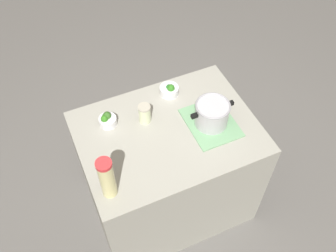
{
  "coord_description": "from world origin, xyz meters",
  "views": [
    {
      "loc": [
        0.57,
        1.27,
        2.69
      ],
      "look_at": [
        0.0,
        0.0,
        0.94
      ],
      "focal_mm": 40.6,
      "sensor_mm": 36.0,
      "label": 1
    }
  ],
  "objects": [
    {
      "name": "mason_jar",
      "position": [
        0.09,
        -0.13,
        0.95
      ],
      "size": [
        0.08,
        0.08,
        0.13
      ],
      "color": "beige",
      "rests_on": "counter_slab"
    },
    {
      "name": "counter_slab",
      "position": [
        0.0,
        0.0,
        0.44
      ],
      "size": [
        1.08,
        0.8,
        0.89
      ],
      "primitive_type": "cube",
      "color": "#9C9B8F",
      "rests_on": "ground_plane"
    },
    {
      "name": "ground_plane",
      "position": [
        0.0,
        0.0,
        0.0
      ],
      "size": [
        8.0,
        8.0,
        0.0
      ],
      "primitive_type": "plane",
      "color": "#64625E"
    },
    {
      "name": "broccoli_bowl_front",
      "position": [
        0.31,
        -0.2,
        0.93
      ],
      "size": [
        0.11,
        0.11,
        0.09
      ],
      "color": "silver",
      "rests_on": "counter_slab"
    },
    {
      "name": "lemonade_pitcher",
      "position": [
        0.45,
        0.25,
        1.03
      ],
      "size": [
        0.08,
        0.08,
        0.28
      ],
      "color": "beige",
      "rests_on": "counter_slab"
    },
    {
      "name": "cooking_pot",
      "position": [
        -0.26,
        0.05,
        0.98
      ],
      "size": [
        0.28,
        0.21,
        0.16
      ],
      "color": "#B7B7BC",
      "rests_on": "dish_cloth"
    },
    {
      "name": "dish_cloth",
      "position": [
        -0.26,
        0.05,
        0.89
      ],
      "size": [
        0.28,
        0.35,
        0.01
      ],
      "primitive_type": "cube",
      "color": "#75A979",
      "rests_on": "counter_slab"
    },
    {
      "name": "broccoli_bowl_center",
      "position": [
        -0.13,
        -0.28,
        0.92
      ],
      "size": [
        0.12,
        0.12,
        0.09
      ],
      "color": "silver",
      "rests_on": "counter_slab"
    }
  ]
}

